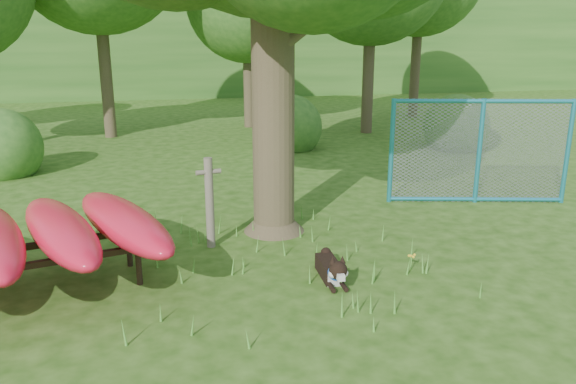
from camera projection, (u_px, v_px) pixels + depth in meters
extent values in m
plane|color=#21440D|center=(294.00, 299.00, 6.78)|extent=(80.00, 80.00, 0.00)
cylinder|color=#3D3321|center=(273.00, 70.00, 8.44)|extent=(0.77, 0.77, 5.12)
cone|color=#3D3321|center=(274.00, 216.00, 9.07)|extent=(1.15, 1.15, 0.51)
cylinder|color=#3D3321|center=(314.00, 21.00, 8.26)|extent=(1.46, 0.40, 1.09)
cylinder|color=brown|center=(210.00, 203.00, 8.26)|extent=(0.15, 0.15, 1.37)
cylinder|color=brown|center=(208.00, 172.00, 8.14)|extent=(0.38, 0.14, 0.07)
cylinder|color=black|center=(139.00, 267.00, 7.11)|extent=(0.09, 0.09, 0.47)
cylinder|color=black|center=(129.00, 250.00, 7.69)|extent=(0.09, 0.09, 0.47)
cube|color=black|center=(31.00, 265.00, 6.53)|extent=(2.78, 0.70, 0.08)
cube|color=black|center=(29.00, 246.00, 7.11)|extent=(2.78, 0.70, 0.08)
ellipsoid|color=red|center=(61.00, 230.00, 6.90)|extent=(1.63, 2.89, 0.45)
ellipsoid|color=red|center=(123.00, 222.00, 7.22)|extent=(1.71, 2.87, 0.45)
cube|color=black|center=(329.00, 269.00, 7.39)|extent=(0.25, 0.63, 0.22)
cube|color=beige|center=(334.00, 278.00, 7.14)|extent=(0.20, 0.13, 0.20)
sphere|color=black|center=(338.00, 270.00, 6.94)|extent=(0.23, 0.23, 0.23)
cube|color=beige|center=(340.00, 277.00, 6.85)|extent=(0.09, 0.13, 0.08)
sphere|color=beige|center=(333.00, 274.00, 6.92)|extent=(0.11, 0.11, 0.11)
sphere|color=beige|center=(344.00, 273.00, 6.94)|extent=(0.11, 0.11, 0.11)
cone|color=black|center=(333.00, 260.00, 6.93)|extent=(0.10, 0.11, 0.11)
cone|color=black|center=(342.00, 259.00, 6.95)|extent=(0.10, 0.11, 0.11)
cylinder|color=black|center=(331.00, 286.00, 7.01)|extent=(0.07, 0.27, 0.06)
cylinder|color=black|center=(343.00, 285.00, 7.04)|extent=(0.07, 0.27, 0.06)
sphere|color=black|center=(326.00, 252.00, 7.69)|extent=(0.14, 0.14, 0.14)
torus|color=blue|center=(336.00, 272.00, 7.02)|extent=(0.23, 0.07, 0.23)
cylinder|color=teal|center=(391.00, 151.00, 10.45)|extent=(0.11, 0.11, 1.95)
cylinder|color=teal|center=(479.00, 152.00, 10.41)|extent=(0.11, 0.11, 1.95)
cylinder|color=teal|center=(568.00, 152.00, 10.38)|extent=(0.11, 0.11, 1.95)
cylinder|color=teal|center=(484.00, 101.00, 10.16)|extent=(3.18, 0.85, 0.08)
cylinder|color=teal|center=(475.00, 199.00, 10.66)|extent=(3.18, 0.85, 0.08)
plane|color=gray|center=(479.00, 152.00, 10.41)|extent=(3.16, 0.78, 3.26)
cylinder|color=#529832|center=(411.00, 263.00, 7.58)|extent=(0.02, 0.02, 0.21)
sphere|color=yellow|center=(412.00, 256.00, 7.55)|extent=(0.04, 0.04, 0.04)
sphere|color=yellow|center=(415.00, 255.00, 7.56)|extent=(0.04, 0.04, 0.04)
sphere|color=yellow|center=(409.00, 256.00, 7.59)|extent=(0.04, 0.04, 0.04)
sphere|color=yellow|center=(413.00, 257.00, 7.52)|extent=(0.04, 0.04, 0.04)
sphere|color=yellow|center=(410.00, 256.00, 7.53)|extent=(0.04, 0.04, 0.04)
cylinder|color=#3D3321|center=(104.00, 50.00, 16.70)|extent=(0.36, 0.36, 5.25)
cylinder|color=#3D3321|center=(249.00, 70.00, 18.78)|extent=(0.36, 0.36, 3.85)
sphere|color=#2D5D1E|center=(247.00, 0.00, 18.18)|extent=(4.00, 4.00, 4.00)
cylinder|color=#3D3321|center=(369.00, 57.00, 17.52)|extent=(0.36, 0.36, 4.76)
cylinder|color=#3D3321|center=(416.00, 51.00, 20.95)|extent=(0.36, 0.36, 4.90)
sphere|color=#2D5D1E|center=(5.00, 174.00, 12.77)|extent=(1.80, 1.80, 1.80)
sphere|color=#2D5D1E|center=(454.00, 148.00, 15.67)|extent=(1.80, 1.80, 1.80)
sphere|color=#2D5D1E|center=(290.00, 148.00, 15.65)|extent=(1.80, 1.80, 1.80)
cube|color=#2D5D1E|center=(182.00, 35.00, 32.25)|extent=(80.00, 12.00, 6.00)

